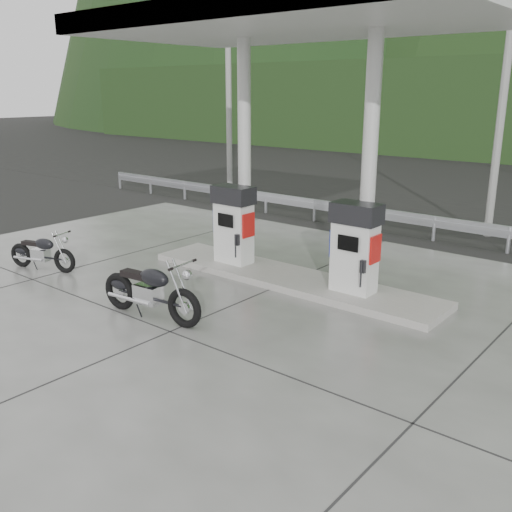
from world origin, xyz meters
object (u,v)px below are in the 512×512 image
Objects in this scene: gas_pump_left at (234,225)px; gas_pump_right at (355,248)px; motorcycle_right at (150,291)px; motorcycle_left at (42,253)px.

gas_pump_left is 3.20m from gas_pump_right.
gas_pump_right is at bearing 48.44° from motorcycle_right.
gas_pump_right reaches higher than motorcycle_left.
motorcycle_right is (4.23, -0.34, 0.11)m from motorcycle_left.
motorcycle_left is at bearing -156.00° from gas_pump_right.
gas_pump_left is at bearing 23.10° from motorcycle_left.
gas_pump_left is 0.83× the size of motorcycle_right.
motorcycle_left is at bearing 169.53° from motorcycle_right.
gas_pump_right is at bearing 0.00° from gas_pump_left.
gas_pump_left is 1.00× the size of gas_pump_right.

